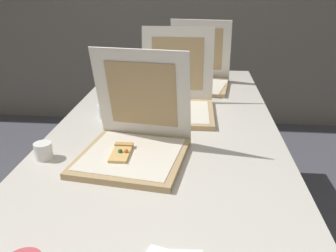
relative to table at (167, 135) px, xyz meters
The scene contains 7 objects.
table is the anchor object (origin of this frame).
pizza_box_front 0.33m from the table, 106.42° to the right, with size 0.41×0.41×0.37m.
pizza_box_middle 0.20m from the table, 81.23° to the left, with size 0.37×0.42×0.38m.
pizza_box_back 0.65m from the table, 78.61° to the left, with size 0.40×0.41×0.38m.
cup_white_far 0.40m from the table, 119.25° to the left, with size 0.06×0.06×0.06m, color white.
cup_white_mid 0.31m from the table, 167.29° to the left, with size 0.06×0.06×0.06m, color white.
cup_white_near_left 0.54m from the table, 139.62° to the right, with size 0.06×0.06×0.06m, color white.
Camera 1 is at (0.13, -0.86, 1.35)m, focal length 37.65 mm.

